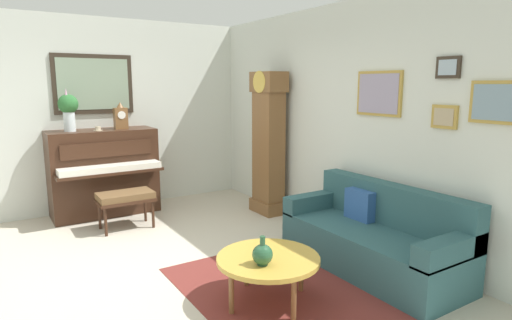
% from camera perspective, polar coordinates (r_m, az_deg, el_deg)
% --- Properties ---
extents(ground_plane, '(6.40, 6.00, 0.10)m').
position_cam_1_polar(ground_plane, '(4.58, -13.67, -14.73)').
color(ground_plane, beige).
extents(wall_left, '(0.13, 4.90, 2.80)m').
position_cam_1_polar(wall_left, '(6.70, -21.46, 5.64)').
color(wall_left, silver).
rests_on(wall_left, ground_plane).
extents(wall_back, '(5.30, 0.13, 2.80)m').
position_cam_1_polar(wall_back, '(5.41, 10.55, 5.20)').
color(wall_back, silver).
rests_on(wall_back, ground_plane).
extents(area_rug, '(2.10, 1.50, 0.01)m').
position_cam_1_polar(area_rug, '(4.03, 3.15, -17.16)').
color(area_rug, maroon).
rests_on(area_rug, ground_plane).
extents(piano, '(0.87, 1.44, 1.22)m').
position_cam_1_polar(piano, '(6.46, -19.61, -1.51)').
color(piano, '#3D2316').
rests_on(piano, ground_plane).
extents(piano_bench, '(0.42, 0.70, 0.48)m').
position_cam_1_polar(piano_bench, '(5.77, -17.01, -4.86)').
color(piano_bench, '#3D2316').
rests_on(piano_bench, ground_plane).
extents(grandfather_clock, '(0.52, 0.34, 2.03)m').
position_cam_1_polar(grandfather_clock, '(6.11, 1.66, 1.76)').
color(grandfather_clock, brown).
rests_on(grandfather_clock, ground_plane).
extents(couch, '(1.90, 0.80, 0.84)m').
position_cam_1_polar(couch, '(4.55, 15.51, -10.04)').
color(couch, '#2D565B').
rests_on(couch, ground_plane).
extents(coffee_table, '(0.88, 0.88, 0.41)m').
position_cam_1_polar(coffee_table, '(3.72, 1.64, -13.18)').
color(coffee_table, gold).
rests_on(coffee_table, ground_plane).
extents(mantel_clock, '(0.13, 0.18, 0.38)m').
position_cam_1_polar(mantel_clock, '(6.42, -17.61, 5.52)').
color(mantel_clock, brown).
rests_on(mantel_clock, piano).
extents(flower_vase, '(0.26, 0.26, 0.58)m').
position_cam_1_polar(flower_vase, '(6.28, -23.75, 6.36)').
color(flower_vase, silver).
rests_on(flower_vase, piano).
extents(teacup, '(0.12, 0.12, 0.06)m').
position_cam_1_polar(teacup, '(6.27, -20.34, 3.91)').
color(teacup, beige).
rests_on(teacup, piano).
extents(green_jug, '(0.17, 0.17, 0.24)m').
position_cam_1_polar(green_jug, '(3.53, 0.87, -12.48)').
color(green_jug, '#234C33').
rests_on(green_jug, coffee_table).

